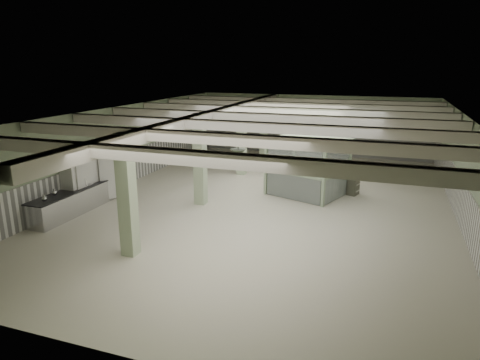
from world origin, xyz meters
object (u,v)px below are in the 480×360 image
(prep_counter, at_px, (83,197))
(guard_booth, at_px, (308,156))
(filing_cabinet, at_px, (354,181))
(walkin_cooler, at_px, (88,179))

(prep_counter, xyz_separation_m, guard_booth, (7.80, 4.78, 1.19))
(prep_counter, distance_m, filing_cabinet, 11.06)
(prep_counter, height_order, guard_booth, guard_booth)
(walkin_cooler, bearing_deg, prep_counter, -80.58)
(prep_counter, distance_m, guard_booth, 9.23)
(prep_counter, xyz_separation_m, filing_cabinet, (9.69, 5.33, 0.13))
(prep_counter, xyz_separation_m, walkin_cooler, (-0.08, 0.50, 0.59))
(guard_booth, bearing_deg, filing_cabinet, 35.62)
(walkin_cooler, xyz_separation_m, guard_booth, (7.88, 4.28, 0.60))
(filing_cabinet, bearing_deg, walkin_cooler, -136.47)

